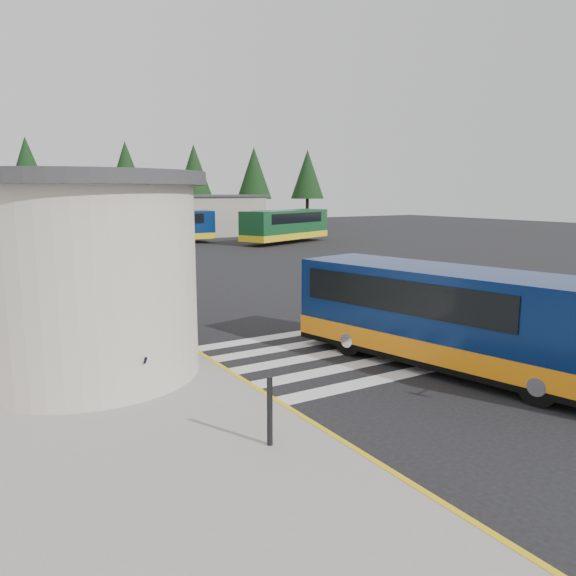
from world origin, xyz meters
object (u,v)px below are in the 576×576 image
pedestrian_a (176,341)px  transit_bus (450,321)px  bollard (270,411)px  pedestrian_b (131,362)px  far_bus_a (159,226)px  far_bus_b (286,225)px

pedestrian_a → transit_bus: bearing=-142.7°
bollard → pedestrian_b: bearing=113.0°
pedestrian_a → pedestrian_b: (-1.37, -1.02, -0.05)m
far_bus_a → pedestrian_b: bearing=164.7°
pedestrian_b → bollard: size_ratio=1.34×
pedestrian_b → bollard: (1.43, -3.36, -0.21)m
far_bus_a → far_bus_b: size_ratio=0.97×
transit_bus → pedestrian_a: (-6.43, 2.54, -0.20)m
pedestrian_a → pedestrian_b: size_ratio=1.05×
bollard → far_bus_b: bearing=58.4°
pedestrian_b → far_bus_b: 38.87m
bollard → pedestrian_a: bearing=90.8°
bollard → far_bus_a: (11.52, 39.75, 0.82)m
bollard → far_bus_b: size_ratio=0.12×
pedestrian_b → far_bus_b: (22.86, 31.43, 0.65)m
transit_bus → far_bus_a: bearing=70.0°
bollard → far_bus_b: (21.44, 34.79, 0.86)m
pedestrian_a → bollard: 4.39m
pedestrian_b → far_bus_a: bearing=117.4°
pedestrian_b → far_bus_a: size_ratio=0.17×
bollard → far_bus_a: far_bus_a is taller
transit_bus → bollard: 6.65m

